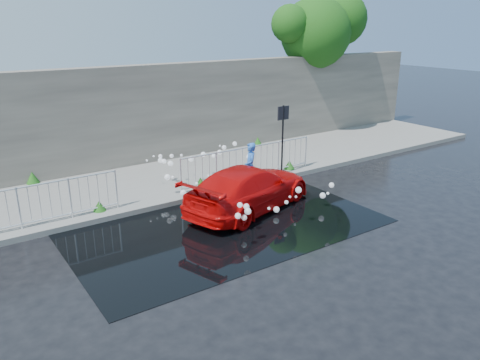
% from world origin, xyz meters
% --- Properties ---
extents(ground, '(90.00, 90.00, 0.00)m').
position_xyz_m(ground, '(0.00, 0.00, 0.00)').
color(ground, black).
rests_on(ground, ground).
extents(pavement, '(30.00, 4.00, 0.15)m').
position_xyz_m(pavement, '(0.00, 5.00, 0.07)').
color(pavement, slate).
rests_on(pavement, ground).
extents(curb, '(30.00, 0.25, 0.16)m').
position_xyz_m(curb, '(0.00, 3.00, 0.08)').
color(curb, slate).
rests_on(curb, ground).
extents(retaining_wall, '(30.00, 0.60, 3.50)m').
position_xyz_m(retaining_wall, '(0.00, 7.20, 1.90)').
color(retaining_wall, '#534D46').
rests_on(retaining_wall, pavement).
extents(puddle, '(8.00, 5.00, 0.01)m').
position_xyz_m(puddle, '(0.50, 1.00, 0.01)').
color(puddle, black).
rests_on(puddle, ground).
extents(sign_post, '(0.45, 0.06, 2.50)m').
position_xyz_m(sign_post, '(4.20, 3.10, 1.72)').
color(sign_post, black).
rests_on(sign_post, ground).
extents(tree, '(5.02, 3.14, 6.41)m').
position_xyz_m(tree, '(9.81, 7.41, 4.78)').
color(tree, '#332114').
rests_on(tree, ground).
extents(railing_left, '(5.05, 0.05, 1.10)m').
position_xyz_m(railing_left, '(-4.00, 3.35, 0.74)').
color(railing_left, silver).
rests_on(railing_left, pavement).
extents(railing_right, '(5.05, 0.05, 1.10)m').
position_xyz_m(railing_right, '(3.00, 3.35, 0.74)').
color(railing_right, silver).
rests_on(railing_right, pavement).
extents(weeds, '(12.17, 3.93, 0.38)m').
position_xyz_m(weeds, '(-0.30, 4.55, 0.32)').
color(weeds, '#144312').
rests_on(weeds, pavement).
extents(water_spray, '(3.70, 5.40, 1.04)m').
position_xyz_m(water_spray, '(1.57, 2.59, 0.73)').
color(water_spray, white).
rests_on(water_spray, ground).
extents(red_car, '(4.65, 2.97, 1.26)m').
position_xyz_m(red_car, '(1.68, 1.50, 0.63)').
color(red_car, red).
rests_on(red_car, ground).
extents(person, '(0.55, 0.66, 1.53)m').
position_xyz_m(person, '(2.65, 2.78, 0.76)').
color(person, blue).
rests_on(person, ground).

